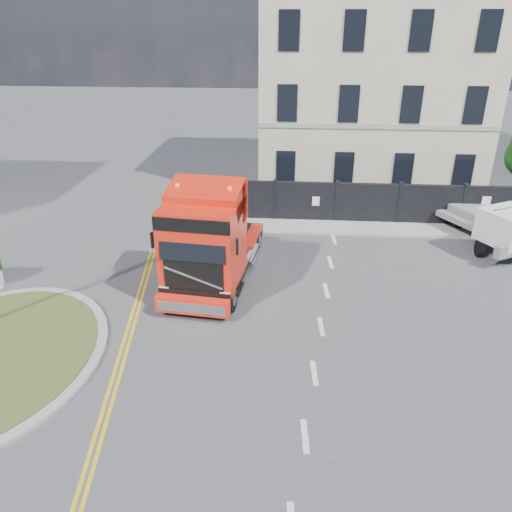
{
  "coord_description": "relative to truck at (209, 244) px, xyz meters",
  "views": [
    {
      "loc": [
        1.9,
        -14.26,
        9.15
      ],
      "look_at": [
        0.7,
        1.03,
        1.8
      ],
      "focal_mm": 35.0,
      "sensor_mm": 36.0,
      "label": 1
    }
  ],
  "objects": [
    {
      "name": "flatbed_pickup",
      "position": [
        11.87,
        4.19,
        -0.69
      ],
      "size": [
        4.15,
        5.48,
        2.07
      ],
      "rotation": [
        0.0,
        0.0,
        0.51
      ],
      "color": "slate",
      "rests_on": "ground"
    },
    {
      "name": "georgian_building",
      "position": [
        7.07,
        14.59,
        3.97
      ],
      "size": [
        12.3,
        10.3,
        12.8
      ],
      "color": "beige",
      "rests_on": "ground"
    },
    {
      "name": "pavement_far",
      "position": [
        7.07,
        6.19,
        -1.74
      ],
      "size": [
        20.0,
        1.6,
        0.12
      ],
      "primitive_type": "cube",
      "color": "gray",
      "rests_on": "ground"
    },
    {
      "name": "truck",
      "position": [
        0.0,
        0.0,
        0.0
      ],
      "size": [
        3.19,
        6.94,
        4.02
      ],
      "rotation": [
        0.0,
        0.0,
        -0.11
      ],
      "color": "black",
      "rests_on": "ground"
    },
    {
      "name": "hoarding_fence",
      "position": [
        7.62,
        7.09,
        -0.8
      ],
      "size": [
        18.8,
        0.25,
        2.0
      ],
      "color": "black",
      "rests_on": "ground"
    },
    {
      "name": "ground",
      "position": [
        1.07,
        -1.91,
        -1.8
      ],
      "size": [
        120.0,
        120.0,
        0.0
      ],
      "primitive_type": "plane",
      "color": "#424244",
      "rests_on": "ground"
    }
  ]
}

